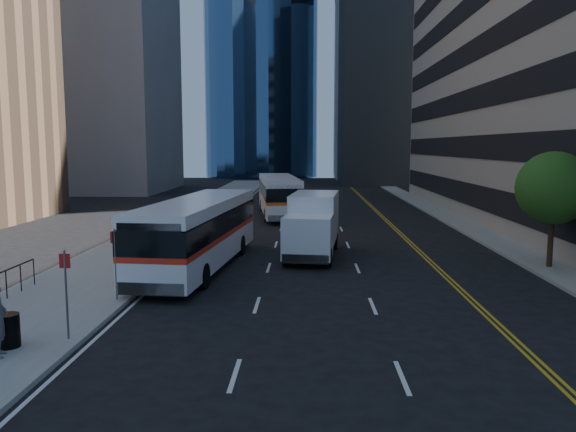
% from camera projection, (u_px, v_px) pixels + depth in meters
% --- Properties ---
extents(ground, '(160.00, 160.00, 0.00)m').
position_uv_depth(ground, '(364.00, 324.00, 17.32)').
color(ground, black).
rests_on(ground, ground).
extents(sidewalk_west, '(5.00, 90.00, 0.15)m').
position_uv_depth(sidewalk_west, '(192.00, 218.00, 42.45)').
color(sidewalk_west, gray).
rests_on(sidewalk_west, ground).
extents(sidewalk_east, '(2.00, 90.00, 0.15)m').
position_uv_depth(sidewalk_east, '(451.00, 219.00, 41.80)').
color(sidewalk_east, gray).
rests_on(sidewalk_east, ground).
extents(midrise_west, '(18.00, 18.00, 35.00)m').
position_uv_depth(midrise_west, '(90.00, 46.00, 67.65)').
color(midrise_west, gray).
rests_on(midrise_west, ground).
extents(street_tree, '(3.20, 3.20, 5.10)m').
position_uv_depth(street_tree, '(554.00, 188.00, 24.50)').
color(street_tree, '#332114').
rests_on(street_tree, sidewalk_east).
extents(bus_front, '(3.75, 12.24, 3.11)m').
position_uv_depth(bus_front, '(199.00, 231.00, 25.11)').
color(bus_front, white).
rests_on(bus_front, ground).
extents(bus_rear, '(4.07, 12.16, 3.08)m').
position_uv_depth(bus_rear, '(279.00, 195.00, 44.08)').
color(bus_rear, white).
rests_on(bus_rear, ground).
extents(box_truck, '(2.90, 6.63, 3.08)m').
position_uv_depth(box_truck, '(313.00, 224.00, 27.86)').
color(box_truck, white).
rests_on(box_truck, ground).
extents(trash_can, '(0.67, 0.67, 0.90)m').
position_uv_depth(trash_can, '(8.00, 331.00, 14.89)').
color(trash_can, black).
rests_on(trash_can, sidewalk_west).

